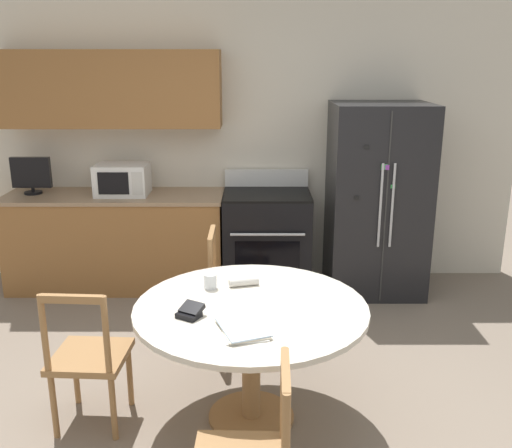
{
  "coord_description": "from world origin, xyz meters",
  "views": [
    {
      "loc": [
        0.11,
        -2.82,
        2.12
      ],
      "look_at": [
        0.12,
        1.15,
        0.95
      ],
      "focal_mm": 40.0,
      "sensor_mm": 36.0,
      "label": 1
    }
  ],
  "objects_px": {
    "oven_range": "(264,240)",
    "countertop_tv": "(29,175)",
    "dining_chair_far": "(232,291)",
    "wallet": "(188,312)",
    "candle_glass": "(208,282)",
    "refrigerator": "(374,200)",
    "dining_chair_left": "(86,359)",
    "microwave": "(120,179)"
  },
  "relations": [
    {
      "from": "microwave",
      "to": "dining_chair_left",
      "type": "bearing_deg",
      "value": -83.46
    },
    {
      "from": "dining_chair_far",
      "to": "wallet",
      "type": "bearing_deg",
      "value": -10.77
    },
    {
      "from": "refrigerator",
      "to": "oven_range",
      "type": "relative_size",
      "value": 1.6
    },
    {
      "from": "countertop_tv",
      "to": "dining_chair_left",
      "type": "relative_size",
      "value": 0.4
    },
    {
      "from": "microwave",
      "to": "countertop_tv",
      "type": "height_order",
      "value": "countertop_tv"
    },
    {
      "from": "refrigerator",
      "to": "dining_chair_far",
      "type": "bearing_deg",
      "value": -139.07
    },
    {
      "from": "dining_chair_far",
      "to": "refrigerator",
      "type": "bearing_deg",
      "value": 130.61
    },
    {
      "from": "refrigerator",
      "to": "wallet",
      "type": "relative_size",
      "value": 10.22
    },
    {
      "from": "countertop_tv",
      "to": "dining_chair_far",
      "type": "relative_size",
      "value": 0.4
    },
    {
      "from": "oven_range",
      "to": "microwave",
      "type": "relative_size",
      "value": 2.3
    },
    {
      "from": "dining_chair_far",
      "to": "wallet",
      "type": "height_order",
      "value": "dining_chair_far"
    },
    {
      "from": "countertop_tv",
      "to": "refrigerator",
      "type": "bearing_deg",
      "value": -1.74
    },
    {
      "from": "dining_chair_far",
      "to": "dining_chair_left",
      "type": "bearing_deg",
      "value": -39.85
    },
    {
      "from": "dining_chair_far",
      "to": "candle_glass",
      "type": "bearing_deg",
      "value": -10.31
    },
    {
      "from": "countertop_tv",
      "to": "wallet",
      "type": "distance_m",
      "value": 2.85
    },
    {
      "from": "oven_range",
      "to": "countertop_tv",
      "type": "distance_m",
      "value": 2.25
    },
    {
      "from": "candle_glass",
      "to": "countertop_tv",
      "type": "bearing_deg",
      "value": 133.59
    },
    {
      "from": "dining_chair_left",
      "to": "candle_glass",
      "type": "distance_m",
      "value": 0.84
    },
    {
      "from": "oven_range",
      "to": "dining_chair_left",
      "type": "relative_size",
      "value": 1.2
    },
    {
      "from": "dining_chair_far",
      "to": "candle_glass",
      "type": "distance_m",
      "value": 0.77
    },
    {
      "from": "microwave",
      "to": "oven_range",
      "type": "bearing_deg",
      "value": -0.85
    },
    {
      "from": "refrigerator",
      "to": "candle_glass",
      "type": "height_order",
      "value": "refrigerator"
    },
    {
      "from": "microwave",
      "to": "wallet",
      "type": "height_order",
      "value": "microwave"
    },
    {
      "from": "dining_chair_left",
      "to": "microwave",
      "type": "bearing_deg",
      "value": 99.89
    },
    {
      "from": "oven_range",
      "to": "countertop_tv",
      "type": "xyz_separation_m",
      "value": [
        -2.16,
        0.05,
        0.61
      ]
    },
    {
      "from": "microwave",
      "to": "dining_chair_far",
      "type": "bearing_deg",
      "value": -47.75
    },
    {
      "from": "candle_glass",
      "to": "microwave",
      "type": "bearing_deg",
      "value": 117.02
    },
    {
      "from": "dining_chair_far",
      "to": "wallet",
      "type": "xyz_separation_m",
      "value": [
        -0.2,
        -1.08,
        0.34
      ]
    },
    {
      "from": "microwave",
      "to": "candle_glass",
      "type": "relative_size",
      "value": 5.17
    },
    {
      "from": "wallet",
      "to": "candle_glass",
      "type": "bearing_deg",
      "value": 78.77
    },
    {
      "from": "wallet",
      "to": "microwave",
      "type": "bearing_deg",
      "value": 110.98
    },
    {
      "from": "refrigerator",
      "to": "wallet",
      "type": "bearing_deg",
      "value": -123.95
    },
    {
      "from": "countertop_tv",
      "to": "wallet",
      "type": "bearing_deg",
      "value": -53.17
    },
    {
      "from": "wallet",
      "to": "oven_range",
      "type": "bearing_deg",
      "value": 78.25
    },
    {
      "from": "dining_chair_far",
      "to": "microwave",
      "type": "bearing_deg",
      "value": -138.08
    },
    {
      "from": "oven_range",
      "to": "dining_chair_left",
      "type": "height_order",
      "value": "oven_range"
    },
    {
      "from": "oven_range",
      "to": "countertop_tv",
      "type": "relative_size",
      "value": 3.02
    },
    {
      "from": "refrigerator",
      "to": "candle_glass",
      "type": "bearing_deg",
      "value": -127.97
    },
    {
      "from": "countertop_tv",
      "to": "candle_glass",
      "type": "relative_size",
      "value": 3.93
    },
    {
      "from": "refrigerator",
      "to": "microwave",
      "type": "relative_size",
      "value": 3.69
    },
    {
      "from": "refrigerator",
      "to": "dining_chair_left",
      "type": "relative_size",
      "value": 1.92
    },
    {
      "from": "countertop_tv",
      "to": "candle_glass",
      "type": "bearing_deg",
      "value": -46.41
    }
  ]
}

